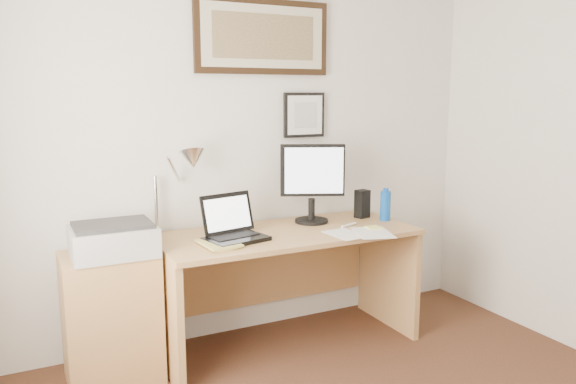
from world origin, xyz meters
TOP-DOWN VIEW (x-y plane):
  - wall_back at (0.00, 2.00)m, footprint 3.50×0.02m
  - side_cabinet at (-0.92, 1.68)m, footprint 0.50×0.40m
  - water_bottle at (0.88, 1.61)m, footprint 0.07×0.07m
  - bottle_cap at (0.88, 1.61)m, footprint 0.04×0.04m
  - speaker at (0.79, 1.75)m, footprint 0.10×0.09m
  - paper_sheet_a at (0.43, 1.40)m, footprint 0.20×0.28m
  - paper_sheet_b at (0.60, 1.35)m, footprint 0.29×0.35m
  - sticky_pad at (0.67, 1.44)m, footprint 0.10×0.10m
  - marker_pen at (0.56, 1.57)m, footprint 0.14×0.06m
  - book at (-0.43, 1.50)m, footprint 0.21×0.27m
  - desk at (0.15, 1.72)m, footprint 1.60×0.70m
  - laptop at (-0.22, 1.60)m, footprint 0.38×0.36m
  - lcd_monitor at (0.40, 1.77)m, footprint 0.40×0.22m
  - printer at (-0.89, 1.64)m, footprint 0.44×0.34m
  - desk_lamp at (-0.41, 1.81)m, footprint 0.29×0.27m
  - picture_large at (0.15, 1.97)m, footprint 0.92×0.04m
  - picture_small at (0.45, 1.97)m, footprint 0.30×0.03m

SIDE VIEW (x-z plane):
  - side_cabinet at x=-0.92m, z-range 0.00..0.73m
  - desk at x=0.15m, z-range 0.14..0.89m
  - paper_sheet_a at x=0.43m, z-range 0.75..0.75m
  - paper_sheet_b at x=0.60m, z-range 0.75..0.75m
  - sticky_pad at x=0.67m, z-range 0.75..0.76m
  - marker_pen at x=0.56m, z-range 0.75..0.77m
  - book at x=-0.43m, z-range 0.75..0.77m
  - laptop at x=-0.22m, z-range 0.68..0.94m
  - printer at x=-0.89m, z-range 0.73..0.91m
  - speaker at x=0.79m, z-range 0.75..0.94m
  - water_bottle at x=0.88m, z-range 0.75..0.95m
  - bottle_cap at x=0.88m, z-range 0.95..0.97m
  - lcd_monitor at x=0.40m, z-range 0.78..1.30m
  - desk_lamp at x=-0.41m, z-range 0.92..1.45m
  - wall_back at x=0.00m, z-range 0.00..2.50m
  - picture_small at x=0.45m, z-range 1.30..1.60m
  - picture_large at x=0.15m, z-range 1.72..2.19m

